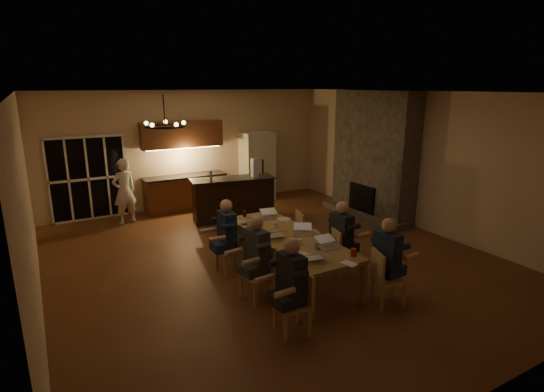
% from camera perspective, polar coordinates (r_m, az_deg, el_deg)
% --- Properties ---
extents(floor, '(9.00, 9.00, 0.00)m').
position_cam_1_polar(floor, '(8.48, -0.22, -8.38)').
color(floor, brown).
rests_on(floor, ground).
extents(back_wall, '(8.00, 0.04, 3.20)m').
position_cam_1_polar(back_wall, '(12.07, -10.92, 6.22)').
color(back_wall, beige).
rests_on(back_wall, ground).
extents(left_wall, '(0.04, 9.00, 3.20)m').
position_cam_1_polar(left_wall, '(7.01, -30.18, -1.60)').
color(left_wall, beige).
rests_on(left_wall, ground).
extents(right_wall, '(0.04, 9.00, 3.20)m').
position_cam_1_polar(right_wall, '(10.53, 19.23, 4.45)').
color(right_wall, beige).
rests_on(right_wall, ground).
extents(ceiling, '(8.00, 9.00, 0.04)m').
position_cam_1_polar(ceiling, '(7.80, -0.24, 13.93)').
color(ceiling, white).
rests_on(ceiling, back_wall).
extents(french_doors, '(1.86, 0.08, 2.10)m').
position_cam_1_polar(french_doors, '(11.55, -23.46, 2.11)').
color(french_doors, black).
rests_on(french_doors, ground).
extents(fireplace, '(0.58, 2.50, 3.20)m').
position_cam_1_polar(fireplace, '(11.12, 13.50, 5.38)').
color(fireplace, '#665B50').
rests_on(fireplace, ground).
extents(kitchenette, '(2.24, 0.68, 2.40)m').
position_cam_1_polar(kitchenette, '(11.74, -11.70, 3.97)').
color(kitchenette, brown).
rests_on(kitchenette, ground).
extents(refrigerator, '(0.90, 0.68, 2.00)m').
position_cam_1_polar(refrigerator, '(12.57, -2.01, 4.04)').
color(refrigerator, beige).
rests_on(refrigerator, ground).
extents(dining_table, '(1.10, 3.05, 0.75)m').
position_cam_1_polar(dining_table, '(7.63, 2.02, -8.05)').
color(dining_table, '#9F713F').
rests_on(dining_table, ground).
extents(bar_island, '(2.17, 1.03, 1.08)m').
position_cam_1_polar(bar_island, '(10.74, -5.24, -0.39)').
color(bar_island, black).
rests_on(bar_island, ground).
extents(chair_left_near, '(0.49, 0.49, 0.89)m').
position_cam_1_polar(chair_left_near, '(5.96, 2.74, -14.25)').
color(chair_left_near, tan).
rests_on(chair_left_near, ground).
extents(chair_left_mid, '(0.51, 0.51, 0.89)m').
position_cam_1_polar(chair_left_mid, '(6.79, -2.02, -10.40)').
color(chair_left_mid, tan).
rests_on(chair_left_mid, ground).
extents(chair_left_far, '(0.45, 0.45, 0.89)m').
position_cam_1_polar(chair_left_far, '(7.76, -5.69, -7.17)').
color(chair_left_far, tan).
rests_on(chair_left_far, ground).
extents(chair_right_near, '(0.56, 0.56, 0.89)m').
position_cam_1_polar(chair_right_near, '(6.89, 15.46, -10.59)').
color(chair_right_near, tan).
rests_on(chair_right_near, ground).
extents(chair_right_mid, '(0.54, 0.54, 0.89)m').
position_cam_1_polar(chair_right_mid, '(7.69, 9.90, -7.54)').
color(chair_right_mid, tan).
rests_on(chair_right_mid, ground).
extents(chair_right_far, '(0.53, 0.53, 0.89)m').
position_cam_1_polar(chair_right_far, '(8.57, 4.98, -4.99)').
color(chair_right_far, tan).
rests_on(chair_right_far, ground).
extents(person_left_near, '(0.64, 0.64, 1.38)m').
position_cam_1_polar(person_left_near, '(5.87, 2.62, -12.02)').
color(person_left_near, '#21232A').
rests_on(person_left_near, ground).
extents(person_right_near, '(0.65, 0.65, 1.38)m').
position_cam_1_polar(person_right_near, '(6.87, 15.10, -8.39)').
color(person_right_near, '#1C2A47').
rests_on(person_right_near, ground).
extents(person_left_mid, '(0.68, 0.68, 1.38)m').
position_cam_1_polar(person_left_mid, '(6.76, -2.06, -8.26)').
color(person_left_mid, '#3A3F45').
rests_on(person_left_mid, ground).
extents(person_right_mid, '(0.62, 0.62, 1.38)m').
position_cam_1_polar(person_right_mid, '(7.63, 9.26, -5.70)').
color(person_right_mid, '#21232A').
rests_on(person_right_mid, ground).
extents(person_left_far, '(0.61, 0.61, 1.38)m').
position_cam_1_polar(person_left_far, '(7.68, -6.06, -5.45)').
color(person_left_far, '#1C2A47').
rests_on(person_left_far, ground).
extents(standing_person, '(0.68, 0.54, 1.63)m').
position_cam_1_polar(standing_person, '(10.95, -19.24, 0.60)').
color(standing_person, white).
rests_on(standing_person, ground).
extents(chandelier, '(0.59, 0.59, 0.03)m').
position_cam_1_polar(chandelier, '(6.39, -14.19, 9.09)').
color(chandelier, black).
rests_on(chandelier, ceiling).
extents(laptop_a, '(0.36, 0.33, 0.23)m').
position_cam_1_polar(laptop_a, '(6.55, 5.41, -7.46)').
color(laptop_a, silver).
rests_on(laptop_a, dining_table).
extents(laptop_b, '(0.32, 0.28, 0.23)m').
position_cam_1_polar(laptop_b, '(6.99, 7.62, -6.08)').
color(laptop_b, silver).
rests_on(laptop_b, dining_table).
extents(laptop_c, '(0.35, 0.32, 0.23)m').
position_cam_1_polar(laptop_c, '(7.43, 0.32, -4.65)').
color(laptop_c, silver).
rests_on(laptop_c, dining_table).
extents(laptop_d, '(0.42, 0.41, 0.23)m').
position_cam_1_polar(laptop_d, '(7.53, 4.14, -4.42)').
color(laptop_d, silver).
rests_on(laptop_d, dining_table).
extents(laptop_e, '(0.36, 0.33, 0.23)m').
position_cam_1_polar(laptop_e, '(8.21, -3.41, -2.78)').
color(laptop_e, silver).
rests_on(laptop_e, dining_table).
extents(laptop_f, '(0.36, 0.33, 0.23)m').
position_cam_1_polar(laptop_f, '(8.40, -0.26, -2.34)').
color(laptop_f, silver).
rests_on(laptop_f, dining_table).
extents(mug_front, '(0.08, 0.08, 0.10)m').
position_cam_1_polar(mug_front, '(7.10, 3.78, -6.17)').
color(mug_front, white).
rests_on(mug_front, dining_table).
extents(mug_mid, '(0.08, 0.08, 0.10)m').
position_cam_1_polar(mug_mid, '(7.91, 0.47, -3.93)').
color(mug_mid, white).
rests_on(mug_mid, dining_table).
extents(mug_back, '(0.08, 0.08, 0.10)m').
position_cam_1_polar(mug_back, '(7.98, -3.09, -3.76)').
color(mug_back, white).
rests_on(mug_back, dining_table).
extents(redcup_near, '(0.09, 0.09, 0.12)m').
position_cam_1_polar(redcup_near, '(6.75, 10.91, -7.45)').
color(redcup_near, '#B51A0C').
rests_on(redcup_near, dining_table).
extents(redcup_mid, '(0.08, 0.08, 0.12)m').
position_cam_1_polar(redcup_mid, '(7.61, -2.76, -4.61)').
color(redcup_mid, '#B51A0C').
rests_on(redcup_mid, dining_table).
extents(can_silver, '(0.07, 0.07, 0.12)m').
position_cam_1_polar(can_silver, '(6.94, 6.00, -6.64)').
color(can_silver, '#B2B2B7').
rests_on(can_silver, dining_table).
extents(can_cola, '(0.07, 0.07, 0.12)m').
position_cam_1_polar(can_cola, '(8.59, -3.71, -2.36)').
color(can_cola, '#3F0F0C').
rests_on(can_cola, dining_table).
extents(plate_near, '(0.23, 0.23, 0.02)m').
position_cam_1_polar(plate_near, '(7.25, 6.97, -6.15)').
color(plate_near, white).
rests_on(plate_near, dining_table).
extents(plate_left, '(0.23, 0.23, 0.02)m').
position_cam_1_polar(plate_left, '(6.69, 4.05, -7.90)').
color(plate_left, white).
rests_on(plate_left, dining_table).
extents(plate_far, '(0.26, 0.26, 0.02)m').
position_cam_1_polar(plate_far, '(8.38, 1.62, -3.14)').
color(plate_far, white).
rests_on(plate_far, dining_table).
extents(notepad, '(0.21, 0.26, 0.01)m').
position_cam_1_polar(notepad, '(6.47, 10.31, -8.94)').
color(notepad, white).
rests_on(notepad, dining_table).
extents(bar_bottle, '(0.07, 0.07, 0.24)m').
position_cam_1_polar(bar_bottle, '(10.42, -8.21, 2.79)').
color(bar_bottle, '#99999E').
rests_on(bar_bottle, bar_island).
extents(bar_blender, '(0.15, 0.15, 0.47)m').
position_cam_1_polar(bar_blender, '(10.67, -2.36, 3.83)').
color(bar_blender, silver).
rests_on(bar_blender, bar_island).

